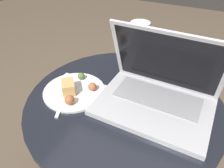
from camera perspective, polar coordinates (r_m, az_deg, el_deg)
name	(u,v)px	position (r m, az deg, el deg)	size (l,w,h in m)	color
table	(123,131)	(0.90, 2.82, -12.09)	(0.70, 0.70, 0.55)	#515156
napkin	(77,89)	(0.84, -9.26, -1.18)	(0.20, 0.14, 0.00)	silver
laptop	(158,91)	(0.75, 11.88, -1.76)	(0.39, 0.28, 0.26)	#B2B2B7
beer_glass	(138,48)	(0.89, 6.90, 9.34)	(0.07, 0.07, 0.21)	#C6701E
snack_plate	(74,90)	(0.82, -9.89, -1.60)	(0.23, 0.23, 0.05)	white
fork	(64,97)	(0.81, -12.48, -3.23)	(0.09, 0.18, 0.00)	silver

